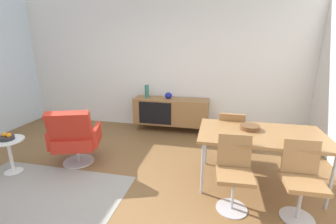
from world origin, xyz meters
The scene contains 14 objects.
ground_plane centered at (0.00, 0.00, 0.00)m, with size 8.32×8.32×0.00m, color brown.
wall_back centered at (0.00, 2.60, 1.40)m, with size 6.80×0.12×2.80m, color white.
sideboard centered at (0.33, 2.30, 0.44)m, with size 1.60×0.45×0.72m.
vase_cobalt centered at (0.27, 2.30, 0.79)m, with size 0.16×0.16×0.13m.
vase_sculptural_dark centered at (-0.21, 2.30, 0.86)m, with size 0.09×0.09×0.28m.
dining_table centered at (1.89, 0.56, 0.70)m, with size 1.60×0.90×0.74m.
wooden_bowl_on_table centered at (1.75, 0.66, 0.77)m, with size 0.26×0.26×0.06m, color brown.
dining_chair_front_left centered at (1.54, 0.00, 0.47)m, with size 0.42×0.44×0.86m.
dining_chair_back_left centered at (1.54, 1.12, 0.47)m, with size 0.41×0.44×0.86m.
dining_chair_front_right centered at (2.24, 0.00, 0.47)m, with size 0.41×0.43×0.86m.
lounge_chair_red centered at (-0.83, 0.50, 0.47)m, with size 0.85×0.82×0.95m.
side_table_round centered at (-1.64, 0.09, 0.32)m, with size 0.44×0.44×0.52m.
fruit_bowl centered at (-1.64, 0.09, 0.56)m, with size 0.20×0.20×0.11m.
area_rug centered at (-0.88, -0.52, 0.00)m, with size 2.20×1.70×0.01m, color gray.
Camera 1 is at (1.31, -2.45, 1.86)m, focal length 24.83 mm.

